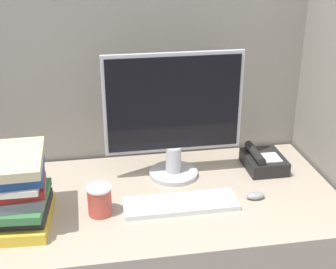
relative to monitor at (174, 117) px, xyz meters
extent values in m
cube|color=gray|center=(-0.09, 0.25, -0.16)|extent=(1.84, 0.04, 1.73)
cube|color=gray|center=(0.67, -0.13, -0.16)|extent=(0.04, 0.81, 1.73)
cylinder|color=#B7B7BC|center=(0.00, 0.00, -0.26)|extent=(0.21, 0.21, 0.02)
cylinder|color=#B7B7BC|center=(0.00, 0.00, -0.19)|extent=(0.07, 0.07, 0.11)
cube|color=#B7B7BC|center=(0.00, 0.00, 0.06)|extent=(0.57, 0.02, 0.42)
cube|color=black|center=(0.00, -0.01, 0.06)|extent=(0.54, 0.01, 0.39)
cube|color=silver|center=(-0.02, -0.25, -0.26)|extent=(0.44, 0.14, 0.02)
ellipsoid|color=gray|center=(0.28, -0.25, -0.26)|extent=(0.07, 0.04, 0.03)
cylinder|color=#BF4C3F|center=(-0.32, -0.25, -0.22)|extent=(0.09, 0.09, 0.11)
cylinder|color=white|center=(-0.32, -0.25, -0.16)|extent=(0.09, 0.09, 0.01)
cube|color=gold|center=(-0.62, -0.26, -0.25)|extent=(0.25, 0.30, 0.04)
cube|color=#262628|center=(-0.62, -0.26, -0.21)|extent=(0.26, 0.24, 0.04)
cube|color=#38723F|center=(-0.60, -0.26, -0.18)|extent=(0.21, 0.29, 0.03)
cube|color=slate|center=(-0.61, -0.27, -0.14)|extent=(0.21, 0.22, 0.04)
cube|color=maroon|center=(-0.62, -0.25, -0.11)|extent=(0.23, 0.25, 0.03)
cube|color=silver|center=(-0.61, -0.26, -0.08)|extent=(0.20, 0.25, 0.02)
cube|color=#264C8C|center=(-0.61, -0.27, -0.05)|extent=(0.21, 0.23, 0.04)
cube|color=#C6B78C|center=(-0.60, -0.25, -0.02)|extent=(0.19, 0.29, 0.03)
cube|color=black|center=(0.41, 0.00, -0.24)|extent=(0.17, 0.20, 0.06)
cube|color=white|center=(0.43, -0.03, -0.21)|extent=(0.07, 0.09, 0.00)
cylinder|color=black|center=(0.36, 0.00, -0.19)|extent=(0.04, 0.18, 0.04)
camera|label=1|loc=(-0.32, -1.75, 0.71)|focal=50.00mm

